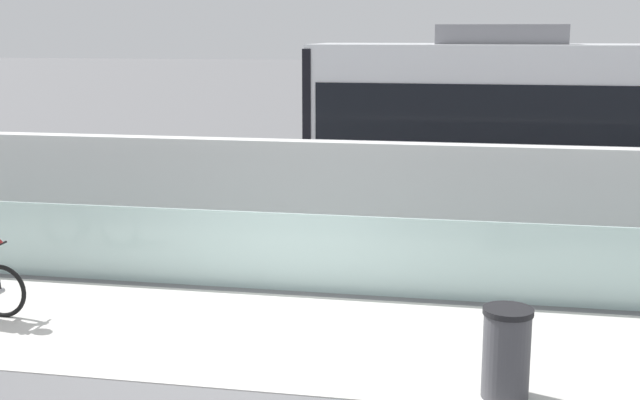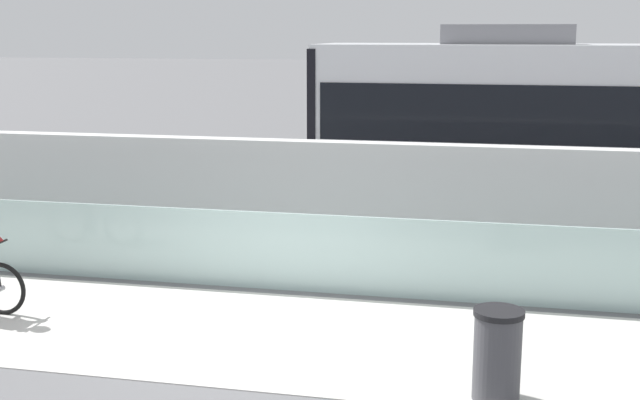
# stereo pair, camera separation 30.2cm
# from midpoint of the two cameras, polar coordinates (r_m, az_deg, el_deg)

# --- Properties ---
(ground_plane) EXTENTS (200.00, 200.00, 0.00)m
(ground_plane) POSITION_cam_midpoint_polar(r_m,az_deg,el_deg) (10.41, -3.60, -9.23)
(ground_plane) COLOR slate
(bike_path_deck) EXTENTS (32.00, 3.20, 0.01)m
(bike_path_deck) POSITION_cam_midpoint_polar(r_m,az_deg,el_deg) (10.41, -3.60, -9.20)
(bike_path_deck) COLOR silver
(bike_path_deck) RESTS_ON ground
(glass_parapet) EXTENTS (32.00, 0.05, 1.14)m
(glass_parapet) POSITION_cam_midpoint_polar(r_m,az_deg,el_deg) (11.94, -1.20, -3.60)
(glass_parapet) COLOR silver
(glass_parapet) RESTS_ON ground
(concrete_barrier_wall) EXTENTS (32.00, 0.36, 1.95)m
(concrete_barrier_wall) POSITION_cam_midpoint_polar(r_m,az_deg,el_deg) (13.56, 0.57, -0.02)
(concrete_barrier_wall) COLOR silver
(concrete_barrier_wall) RESTS_ON ground
(tram_rail_near) EXTENTS (32.00, 0.08, 0.01)m
(tram_rail_near) POSITION_cam_midpoint_polar(r_m,az_deg,el_deg) (16.15, 2.36, -1.67)
(tram_rail_near) COLOR #595654
(tram_rail_near) RESTS_ON ground
(tram_rail_far) EXTENTS (32.00, 0.08, 0.01)m
(tram_rail_far) POSITION_cam_midpoint_polar(r_m,az_deg,el_deg) (17.53, 3.17, -0.63)
(tram_rail_far) COLOR #595654
(tram_rail_far) RESTS_ON ground
(tram) EXTENTS (11.06, 2.54, 3.81)m
(tram) POSITION_cam_midpoint_polar(r_m,az_deg,el_deg) (16.45, 19.84, 4.58)
(tram) COLOR silver
(tram) RESTS_ON ground
(trash_bin) EXTENTS (0.51, 0.51, 0.96)m
(trash_bin) POSITION_cam_midpoint_polar(r_m,az_deg,el_deg) (8.72, 13.06, -10.33)
(trash_bin) COLOR #47474C
(trash_bin) RESTS_ON ground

